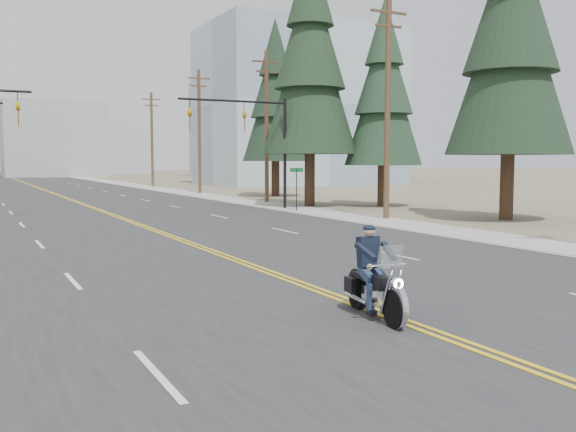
# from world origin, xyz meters

# --- Properties ---
(road) EXTENTS (20.00, 200.00, 0.01)m
(road) POSITION_xyz_m (0.00, 70.00, 0.01)
(road) COLOR #303033
(road) RESTS_ON ground
(sidewalk_right) EXTENTS (3.00, 200.00, 0.01)m
(sidewalk_right) POSITION_xyz_m (11.50, 70.00, 0.01)
(sidewalk_right) COLOR #A5A5A0
(sidewalk_right) RESTS_ON ground
(traffic_mast_right) EXTENTS (7.10, 0.26, 7.00)m
(traffic_mast_right) POSITION_xyz_m (8.98, 32.00, 4.94)
(traffic_mast_right) COLOR black
(traffic_mast_right) RESTS_ON ground
(street_sign) EXTENTS (0.90, 0.06, 2.62)m
(street_sign) POSITION_xyz_m (10.80, 30.00, 1.80)
(street_sign) COLOR black
(street_sign) RESTS_ON ground
(utility_pole_b) EXTENTS (2.20, 0.30, 11.50)m
(utility_pole_b) POSITION_xyz_m (12.50, 23.00, 5.98)
(utility_pole_b) COLOR brown
(utility_pole_b) RESTS_ON ground
(utility_pole_c) EXTENTS (2.20, 0.30, 11.00)m
(utility_pole_c) POSITION_xyz_m (12.50, 38.00, 5.73)
(utility_pole_c) COLOR brown
(utility_pole_c) RESTS_ON ground
(utility_pole_d) EXTENTS (2.20, 0.30, 11.50)m
(utility_pole_d) POSITION_xyz_m (12.50, 53.00, 5.98)
(utility_pole_d) COLOR brown
(utility_pole_d) RESTS_ON ground
(utility_pole_e) EXTENTS (2.20, 0.30, 11.00)m
(utility_pole_e) POSITION_xyz_m (12.50, 70.00, 5.73)
(utility_pole_e) COLOR brown
(utility_pole_e) RESTS_ON ground
(glass_building) EXTENTS (24.00, 16.00, 20.00)m
(glass_building) POSITION_xyz_m (32.00, 70.00, 10.00)
(glass_building) COLOR #9EB5CC
(glass_building) RESTS_ON ground
(haze_bldg_b) EXTENTS (18.00, 14.00, 14.00)m
(haze_bldg_b) POSITION_xyz_m (8.00, 125.00, 7.00)
(haze_bldg_b) COLOR #ADB2B7
(haze_bldg_b) RESTS_ON ground
(haze_bldg_c) EXTENTS (16.00, 12.00, 18.00)m
(haze_bldg_c) POSITION_xyz_m (40.00, 110.00, 9.00)
(haze_bldg_c) COLOR #B7BCC6
(haze_bldg_c) RESTS_ON ground
(haze_bldg_e) EXTENTS (14.00, 14.00, 12.00)m
(haze_bldg_e) POSITION_xyz_m (25.00, 150.00, 6.00)
(haze_bldg_e) COLOR #B7BCC6
(haze_bldg_e) RESTS_ON ground
(motorcyclist) EXTENTS (1.34, 2.45, 1.82)m
(motorcyclist) POSITION_xyz_m (-0.29, 5.41, 0.91)
(motorcyclist) COLOR black
(motorcyclist) RESTS_ON ground
(conifer_near) EXTENTS (6.39, 6.39, 16.92)m
(conifer_near) POSITION_xyz_m (17.77, 19.75, 9.72)
(conifer_near) COLOR #382619
(conifer_near) RESTS_ON ground
(conifer_mid) EXTENTS (5.19, 5.19, 13.84)m
(conifer_mid) POSITION_xyz_m (17.83, 30.90, 7.94)
(conifer_mid) COLOR #382619
(conifer_mid) RESTS_ON ground
(conifer_tall) EXTENTS (6.34, 6.34, 17.61)m
(conifer_tall) POSITION_xyz_m (13.50, 33.26, 10.11)
(conifer_tall) COLOR #382619
(conifer_tall) RESTS_ON ground
(conifer_far) EXTENTS (5.65, 5.65, 15.13)m
(conifer_far) POSITION_xyz_m (16.65, 45.15, 8.68)
(conifer_far) COLOR #382619
(conifer_far) RESTS_ON ground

